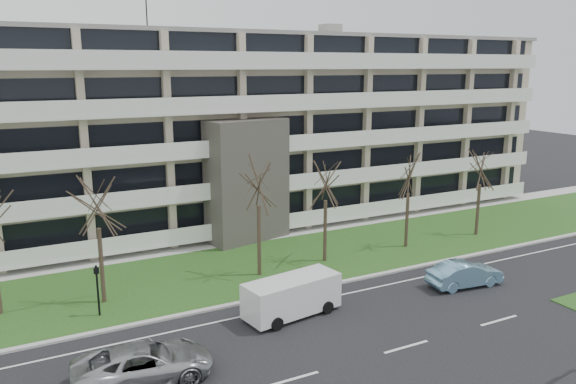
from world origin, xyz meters
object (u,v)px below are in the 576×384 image
pedestrian_signal (97,284)px  silver_pickup (144,364)px  blue_sedan (465,274)px  white_van (293,293)px

pedestrian_signal → silver_pickup: bearing=-81.9°
blue_sedan → white_van: bearing=90.0°
white_van → blue_sedan: bearing=-15.2°
blue_sedan → pedestrian_signal: bearing=80.4°
pedestrian_signal → blue_sedan: bearing=-12.8°
blue_sedan → pedestrian_signal: size_ratio=1.62×
silver_pickup → pedestrian_signal: size_ratio=2.05×
blue_sedan → white_van: (-10.85, 1.21, 0.46)m
silver_pickup → blue_sedan: size_ratio=1.26×
white_van → pedestrian_signal: 10.10m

